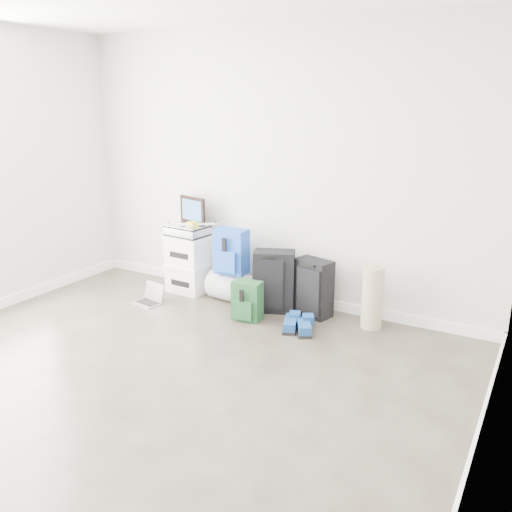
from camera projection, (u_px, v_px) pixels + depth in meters
The scene contains 14 objects.
ground at pixel (100, 413), 3.61m from camera, with size 5.00×5.00×0.00m, color #322B24.
room_envelope at pixel (79, 151), 3.15m from camera, with size 4.52×5.02×2.71m.
boxes_stack at pixel (189, 264), 5.82m from camera, with size 0.45×0.37×0.62m.
briefcase at pixel (188, 230), 5.72m from camera, with size 0.41×0.30×0.12m, color #B2B2B7.
painting at pixel (192, 210), 5.75m from camera, with size 0.37×0.12×0.29m.
drone at pixel (192, 224), 5.65m from camera, with size 0.44×0.44×0.05m.
duffel_bag at pixel (233, 287), 5.57m from camera, with size 0.31×0.31×0.50m, color gray.
blue_backpack at pixel (231, 252), 5.44m from camera, with size 0.33×0.25×0.46m.
large_suitcase at pixel (274, 281), 5.28m from camera, with size 0.45×0.38×0.61m.
green_backpack at pixel (247, 302), 5.09m from camera, with size 0.28×0.22×0.38m.
carry_on at pixel (313, 288), 5.17m from camera, with size 0.40×0.31×0.56m.
shoes at pixel (297, 326), 4.88m from camera, with size 0.36×0.32×0.10m.
rolled_rug at pixel (372, 297), 4.89m from camera, with size 0.19×0.19×0.58m, color tan.
laptop at pixel (150, 298), 5.56m from camera, with size 0.31×0.25×0.20m.
Camera 1 is at (2.47, -2.25, 2.01)m, focal length 38.00 mm.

